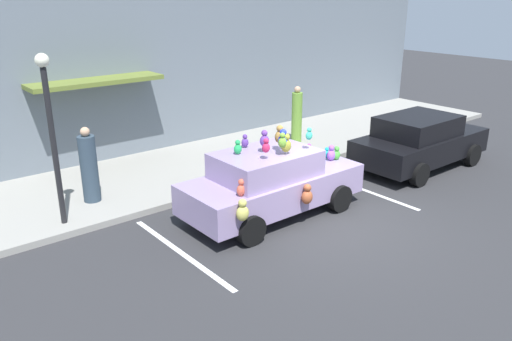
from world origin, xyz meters
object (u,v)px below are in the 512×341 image
plush_covered_car (271,182)px  pedestrian_by_lamp (297,116)px  parked_sedan_behind (420,141)px  street_lamp_post (51,122)px  pedestrian_walking_past (89,168)px  teddy_bear_on_sidewalk (279,153)px

plush_covered_car → pedestrian_by_lamp: (4.19, 3.59, 0.20)m
plush_covered_car → parked_sedan_behind: plush_covered_car is taller
street_lamp_post → pedestrian_walking_past: street_lamp_post is taller
parked_sedan_behind → teddy_bear_on_sidewalk: parked_sedan_behind is taller
parked_sedan_behind → pedestrian_walking_past: (-8.44, 3.22, 0.19)m
teddy_bear_on_sidewalk → street_lamp_post: (-6.17, 0.02, 1.90)m
parked_sedan_behind → pedestrian_walking_past: size_ratio=2.37×
plush_covered_car → street_lamp_post: (-3.94, 2.27, 1.57)m
pedestrian_walking_past → pedestrian_by_lamp: size_ratio=0.98×
plush_covered_car → pedestrian_walking_past: 4.27m
parked_sedan_behind → pedestrian_by_lamp: size_ratio=2.33×
parked_sedan_behind → pedestrian_by_lamp: pedestrian_by_lamp is taller
pedestrian_walking_past → plush_covered_car: bearing=-45.7°
pedestrian_walking_past → pedestrian_by_lamp: bearing=4.3°
street_lamp_post → pedestrian_by_lamp: street_lamp_post is taller
street_lamp_post → pedestrian_by_lamp: size_ratio=1.96×
teddy_bear_on_sidewalk → street_lamp_post: 6.46m
pedestrian_walking_past → street_lamp_post: bearing=-140.7°
parked_sedan_behind → pedestrian_walking_past: pedestrian_walking_past is taller
teddy_bear_on_sidewalk → plush_covered_car: bearing=-134.9°
plush_covered_car → pedestrian_by_lamp: plush_covered_car is taller
teddy_bear_on_sidewalk → pedestrian_by_lamp: pedestrian_by_lamp is taller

